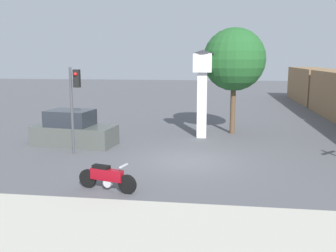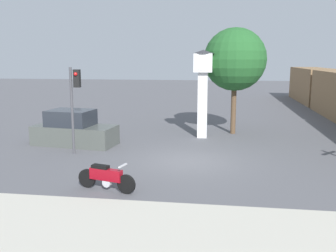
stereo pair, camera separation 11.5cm
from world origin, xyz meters
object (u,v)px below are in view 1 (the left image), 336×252
(clock_tower, at_px, (202,80))
(traffic_light, at_px, (74,95))
(motorcycle, at_px, (107,177))
(parked_car, at_px, (73,130))
(street_tree, at_px, (234,60))

(clock_tower, height_order, traffic_light, clock_tower)
(motorcycle, bearing_deg, parked_car, 135.57)
(parked_car, bearing_deg, street_tree, 34.16)
(parked_car, bearing_deg, motorcycle, -52.28)
(motorcycle, bearing_deg, clock_tower, 88.53)
(street_tree, bearing_deg, parked_car, -153.29)
(motorcycle, bearing_deg, street_tree, 82.09)
(motorcycle, xyz_separation_m, parked_car, (-3.70, 6.33, 0.28))
(street_tree, height_order, parked_car, street_tree)
(traffic_light, xyz_separation_m, parked_car, (-0.85, 1.78, -2.01))
(motorcycle, bearing_deg, traffic_light, 137.30)
(motorcycle, relative_size, parked_car, 0.49)
(motorcycle, distance_m, traffic_light, 5.84)
(motorcycle, relative_size, traffic_light, 0.54)
(clock_tower, distance_m, traffic_light, 7.20)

